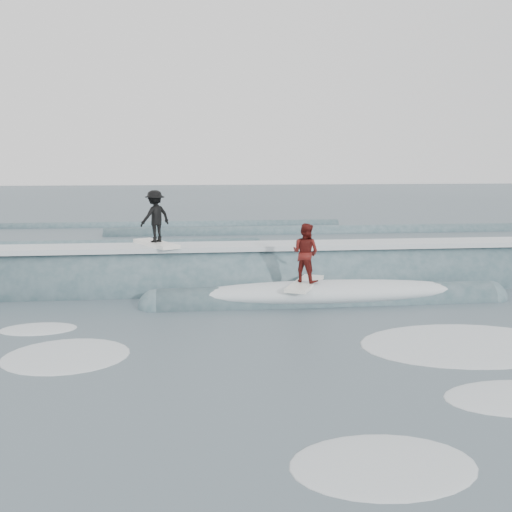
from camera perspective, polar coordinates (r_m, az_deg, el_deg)
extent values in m
plane|color=#3B4D57|center=(11.89, 2.43, -8.80)|extent=(160.00, 160.00, 0.00)
cylinder|color=#36535B|center=(17.14, -0.37, -3.08)|extent=(18.05, 2.33, 2.33)
cylinder|color=#36535B|center=(15.33, 7.23, -4.67)|extent=(9.00, 0.98, 0.98)
sphere|color=#36535B|center=(14.94, -9.86, -5.11)|extent=(0.98, 0.98, 0.98)
sphere|color=#36535B|center=(16.95, 22.22, -3.95)|extent=(0.98, 0.98, 0.98)
cube|color=silver|center=(16.92, -0.38, 1.00)|extent=(18.00, 1.30, 0.14)
ellipsoid|color=silver|center=(15.26, 7.25, -3.58)|extent=(7.60, 1.30, 0.60)
cube|color=white|center=(16.84, -9.97, 1.23)|extent=(1.46, 2.01, 0.10)
imported|color=black|center=(16.75, -10.05, 3.94)|extent=(1.10, 1.05, 1.50)
cube|color=white|center=(15.07, 4.92, -2.76)|extent=(1.37, 2.04, 0.10)
imported|color=#581310|center=(14.92, 4.97, 0.33)|extent=(0.95, 0.94, 1.55)
ellipsoid|color=silver|center=(13.79, -20.94, -6.85)|extent=(1.68, 1.15, 0.10)
ellipsoid|color=silver|center=(11.80, -18.44, -9.44)|extent=(2.56, 1.74, 0.10)
ellipsoid|color=silver|center=(12.62, 20.14, -8.29)|extent=(4.32, 2.95, 0.10)
ellipsoid|color=silver|center=(7.69, 12.59, -19.76)|extent=(2.14, 1.46, 0.10)
cylinder|color=#36535B|center=(26.67, -23.84, 0.63)|extent=(22.00, 0.70, 0.70)
cylinder|color=#36535B|center=(30.11, 6.21, 2.31)|extent=(22.00, 0.80, 0.80)
cylinder|color=#36535B|center=(33.45, -10.44, 2.93)|extent=(22.00, 0.60, 0.60)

